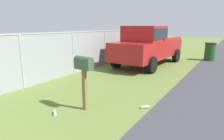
# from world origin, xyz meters

# --- Properties ---
(mailbox) EXTENTS (0.26, 0.53, 1.37)m
(mailbox) POSITION_xyz_m (4.17, 0.60, 1.10)
(mailbox) COLOR brown
(mailbox) RESTS_ON ground
(pickup_truck) EXTENTS (5.37, 2.42, 2.09)m
(pickup_truck) POSITION_xyz_m (10.43, 1.46, 1.10)
(pickup_truck) COLOR maroon
(pickup_truck) RESTS_ON ground
(trash_bin) EXTENTS (0.66, 0.66, 1.08)m
(trash_bin) POSITION_xyz_m (13.88, -1.24, 0.55)
(trash_bin) COLOR #1E4C1E
(trash_bin) RESTS_ON ground
(fence_section) EXTENTS (14.85, 0.07, 1.86)m
(fence_section) POSITION_xyz_m (6.87, 3.49, 1.00)
(fence_section) COLOR #9EA3A8
(fence_section) RESTS_ON ground
(litter_bottle_midfield_a) EXTENTS (0.20, 0.21, 0.07)m
(litter_bottle_midfield_a) POSITION_xyz_m (5.04, -0.68, 0.04)
(litter_bottle_midfield_a) COLOR #B2D8BF
(litter_bottle_midfield_a) RESTS_ON ground
(litter_bottle_by_mailbox) EXTENTS (0.19, 0.22, 0.07)m
(litter_bottle_by_mailbox) POSITION_xyz_m (3.55, 1.03, 0.04)
(litter_bottle_by_mailbox) COLOR #B2D8BF
(litter_bottle_by_mailbox) RESTS_ON ground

